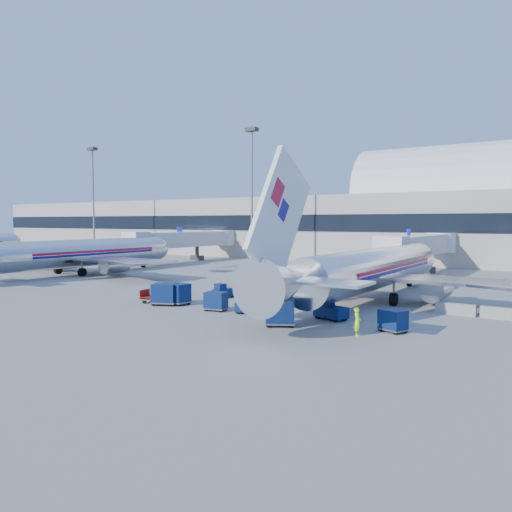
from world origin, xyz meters
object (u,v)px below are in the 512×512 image
Objects in this scene: tug_lead at (249,305)px; cart_solo_far at (393,320)px; cart_train_a at (216,301)px; cart_train_c at (165,294)px; jetbridge_near at (422,246)px; mast_far_west at (93,185)px; ramp_worker at (357,321)px; cart_open_red at (155,298)px; cart_solo_near at (280,312)px; jetbridge_mid at (189,240)px; tug_right at (330,310)px; cart_train_b at (177,293)px; airliner_main at (369,269)px; airliner_mid at (76,253)px; tug_left at (223,291)px; barrier_near at (456,309)px; barrier_mid at (502,313)px; mast_west at (252,176)px.

tug_lead is 1.17× the size of cart_solo_far.
cart_train_c is (-5.42, -0.27, 0.18)m from cart_train_a.
jetbridge_near reaches higher than cart_train_c.
jetbridge_near is 1.22× the size of mast_far_west.
jetbridge_near reaches higher than cart_solo_far.
cart_open_red is at bearing 59.37° from ramp_worker.
cart_train_a is at bearing 134.11° from cart_solo_near.
mast_far_west is at bearing -179.32° from jetbridge_near.
tug_right is (44.97, -35.88, -3.19)m from jetbridge_mid.
airliner_main is at bearing 43.75° from cart_train_b.
airliner_mid is 47.55m from jetbridge_near.
tug_left is at bearing 39.97° from ramp_worker.
cart_train_b reaches higher than tug_right.
tug_lead is 1.00× the size of cart_open_red.
barrier_near reaches higher than cart_open_red.
jetbridge_near is 11.91× the size of tug_left.
airliner_mid is at bearing 164.05° from cart_train_b.
barrier_near is 1.30× the size of tug_left.
jetbridge_near reaches higher than cart_open_red.
airliner_main is 14.28× the size of cart_train_c.
jetbridge_near is 38.88m from cart_train_b.
tug_right is at bearing -26.42° from mast_far_west.
barrier_near is (10.40, -28.81, -3.48)m from jetbridge_near.
cart_train_c is at bearing -140.46° from airliner_main.
barrier_near and barrier_mid have the same top height.
tug_left is 1.27× the size of ramp_worker.
airliner_main is at bearing 26.16° from cart_open_red.
tug_lead is (38.63, -37.31, -3.28)m from jetbridge_mid.
jetbridge_mid is 11.59× the size of cart_open_red.
cart_train_b is (-14.04, -1.28, 0.25)m from tug_right.
mast_far_west is (-67.60, -0.81, 10.86)m from jetbridge_near.
jetbridge_near is at bearing 78.30° from cart_train_b.
barrier_near is 23.04m from cart_train_b.
tug_lead is at bearing -95.16° from jetbridge_near.
barrier_mid is 1.64× the size of ramp_worker.
cart_train_b reaches higher than cart_solo_far.
jetbridge_mid is at bearing 164.82° from cart_solo_far.
jetbridge_mid is at bearing 103.96° from cart_train_c.
barrier_mid is 1.17× the size of cart_solo_near.
tug_left is 1.04× the size of cart_train_b.
jetbridge_near is at bearing 68.85° from cart_train_a.
cart_solo_far reaches higher than tug_lead.
ramp_worker is at bearing -108.74° from barrier_near.
tug_left is 18.46m from ramp_worker.
tug_right is (70.57, -35.07, -14.05)m from mast_far_west.
airliner_mid is 15.63× the size of tug_lead.
cart_train_c is at bearing -160.16° from barrier_mid.
tug_right is at bearing -146.61° from barrier_mid.
airliner_main is 18.85× the size of cart_train_a.
mast_west is 9.53× the size of cart_open_red.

